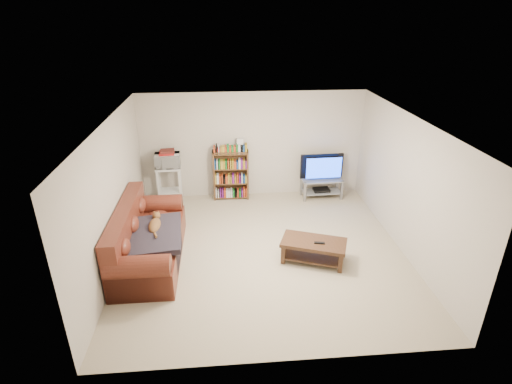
{
  "coord_description": "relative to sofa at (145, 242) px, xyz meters",
  "views": [
    {
      "loc": [
        -0.66,
        -6.1,
        3.99
      ],
      "look_at": [
        -0.1,
        0.4,
        1.0
      ],
      "focal_mm": 28.0,
      "sensor_mm": 36.0,
      "label": 1
    }
  ],
  "objects": [
    {
      "name": "wall_front",
      "position": [
        2.06,
        -2.42,
        0.86
      ],
      "size": [
        5.0,
        0.0,
        5.0
      ],
      "primitive_type": "plane",
      "rotation": [
        -1.57,
        0.0,
        0.0
      ],
      "color": "beige",
      "rests_on": "ground"
    },
    {
      "name": "coffee_table",
      "position": [
        2.89,
        -0.3,
        -0.07
      ],
      "size": [
        1.21,
        0.89,
        0.4
      ],
      "rotation": [
        0.0,
        0.0,
        -0.36
      ],
      "color": "#3C2415",
      "rests_on": "floor"
    },
    {
      "name": "blanket",
      "position": [
        0.19,
        -0.16,
        0.23
      ],
      "size": [
        1.0,
        1.24,
        0.19
      ],
      "primitive_type": "cube",
      "rotation": [
        0.05,
        -0.04,
        0.08
      ],
      "color": "#2B262F",
      "rests_on": "sofa"
    },
    {
      "name": "bookshelf",
      "position": [
        1.56,
        2.38,
        0.25
      ],
      "size": [
        0.8,
        0.26,
        1.15
      ],
      "rotation": [
        0.0,
        0.0,
        -0.02
      ],
      "color": "#52351C",
      "rests_on": "floor"
    },
    {
      "name": "microwave_stand",
      "position": [
        0.19,
        2.24,
        0.21
      ],
      "size": [
        0.57,
        0.43,
        0.87
      ],
      "rotation": [
        0.0,
        0.0,
        0.07
      ],
      "color": "silver",
      "rests_on": "floor"
    },
    {
      "name": "shelf_clutter",
      "position": [
        1.65,
        2.39,
        0.91
      ],
      "size": [
        0.59,
        0.18,
        0.28
      ],
      "rotation": [
        0.0,
        0.0,
        -0.02
      ],
      "color": "silver",
      "rests_on": "bookshelf"
    },
    {
      "name": "tv_stand",
      "position": [
        3.63,
        2.23,
        -0.03
      ],
      "size": [
        0.93,
        0.45,
        0.46
      ],
      "rotation": [
        0.0,
        0.0,
        0.04
      ],
      "color": "#999EA3",
      "rests_on": "floor"
    },
    {
      "name": "remote",
      "position": [
        2.97,
        -0.38,
        0.06
      ],
      "size": [
        0.18,
        0.09,
        0.02
      ],
      "primitive_type": "cube",
      "rotation": [
        0.0,
        0.0,
        -0.21
      ],
      "color": "black",
      "rests_on": "coffee_table"
    },
    {
      "name": "wall_back",
      "position": [
        2.06,
        2.58,
        0.86
      ],
      "size": [
        5.0,
        0.0,
        5.0
      ],
      "primitive_type": "plane",
      "rotation": [
        1.57,
        0.0,
        0.0
      ],
      "color": "beige",
      "rests_on": "ground"
    },
    {
      "name": "game_boxes",
      "position": [
        0.19,
        2.24,
        0.85
      ],
      "size": [
        0.33,
        0.3,
        0.05
      ],
      "primitive_type": "cube",
      "rotation": [
        0.0,
        0.0,
        0.07
      ],
      "color": "maroon",
      "rests_on": "microwave"
    },
    {
      "name": "wall_right",
      "position": [
        4.56,
        0.08,
        0.86
      ],
      "size": [
        0.0,
        5.0,
        5.0
      ],
      "primitive_type": "plane",
      "rotation": [
        1.57,
        0.0,
        -1.57
      ],
      "color": "beige",
      "rests_on": "ground"
    },
    {
      "name": "ceiling",
      "position": [
        2.06,
        0.08,
        2.06
      ],
      "size": [
        5.0,
        5.0,
        0.0
      ],
      "primitive_type": "plane",
      "rotation": [
        3.14,
        0.0,
        0.0
      ],
      "color": "white",
      "rests_on": "ground"
    },
    {
      "name": "floor",
      "position": [
        2.06,
        0.08,
        -0.34
      ],
      "size": [
        5.0,
        5.0,
        0.0
      ],
      "primitive_type": "plane",
      "color": "#C1B190",
      "rests_on": "ground"
    },
    {
      "name": "cat",
      "position": [
        0.19,
        0.05,
        0.29
      ],
      "size": [
        0.26,
        0.64,
        0.19
      ],
      "primitive_type": null,
      "rotation": [
        0.0,
        0.0,
        0.0
      ],
      "color": "brown",
      "rests_on": "sofa"
    },
    {
      "name": "dvd_player",
      "position": [
        3.63,
        2.23,
        -0.15
      ],
      "size": [
        0.38,
        0.27,
        0.06
      ],
      "primitive_type": "cube",
      "rotation": [
        0.0,
        0.0,
        0.04
      ],
      "color": "black",
      "rests_on": "tv_stand"
    },
    {
      "name": "sofa",
      "position": [
        0.0,
        0.0,
        0.0
      ],
      "size": [
        1.02,
        2.34,
        1.0
      ],
      "rotation": [
        0.0,
        0.0,
        0.0
      ],
      "color": "maroon",
      "rests_on": "floor"
    },
    {
      "name": "television",
      "position": [
        3.63,
        2.23,
        0.4
      ],
      "size": [
        0.99,
        0.17,
        0.57
      ],
      "primitive_type": "imported",
      "rotation": [
        0.0,
        0.0,
        3.18
      ],
      "color": "black",
      "rests_on": "tv_stand"
    },
    {
      "name": "wall_left",
      "position": [
        -0.44,
        0.08,
        0.86
      ],
      "size": [
        0.0,
        5.0,
        5.0
      ],
      "primitive_type": "plane",
      "rotation": [
        1.57,
        0.0,
        1.57
      ],
      "color": "beige",
      "rests_on": "ground"
    },
    {
      "name": "microwave",
      "position": [
        0.19,
        2.24,
        0.67
      ],
      "size": [
        0.56,
        0.4,
        0.3
      ],
      "primitive_type": "imported",
      "rotation": [
        0.0,
        0.0,
        0.07
      ],
      "color": "silver",
      "rests_on": "microwave_stand"
    }
  ]
}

